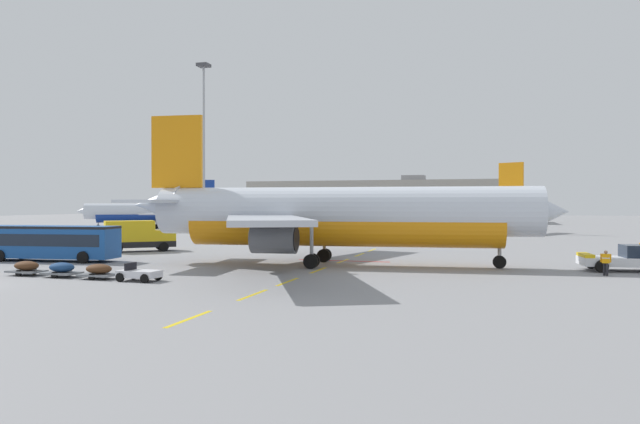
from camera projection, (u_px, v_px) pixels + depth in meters
name	position (u px, v px, depth m)	size (l,w,h in m)	color
ground	(591.00, 251.00, 62.63)	(400.00, 400.00, 0.00)	gray
apron_paint_markings	(377.00, 248.00, 66.11)	(8.00, 94.87, 0.01)	yellow
airliner_foreground	(336.00, 215.00, 47.72)	(34.82, 34.49, 12.20)	silver
pushback_tug	(628.00, 259.00, 43.67)	(6.28, 3.71, 2.08)	silver
airliner_mid_left	(443.00, 210.00, 107.93)	(31.83, 30.22, 11.64)	silver
airliner_far_right	(151.00, 213.00, 118.51)	(26.11, 24.68, 9.63)	silver
apron_shuttle_bus	(48.00, 240.00, 51.29)	(12.23, 3.91, 3.00)	#194C99
catering_truck	(137.00, 235.00, 61.60)	(6.89, 6.36, 3.14)	black
baggage_train	(80.00, 270.00, 39.58)	(11.66, 2.17, 1.14)	silver
ground_crew_worker	(606.00, 261.00, 40.89)	(0.66, 0.35, 1.72)	#232328
apron_light_mast_near	(204.00, 129.00, 94.53)	(1.80, 1.80, 26.80)	slate
terminal_satellite	(377.00, 202.00, 165.13)	(66.89, 24.21, 12.45)	#9E998E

